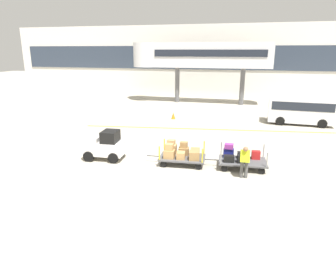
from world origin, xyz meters
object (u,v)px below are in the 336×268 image
Objects in this scene: baggage_tug at (105,146)px; baggage_cart_lead at (181,153)px; safety_cone_near at (173,116)px; shuttle_van at (301,109)px; baggage_cart_middle at (240,158)px; baggage_handler at (245,160)px.

baggage_tug is 4.10m from baggage_cart_lead.
safety_cone_near is at bearing 105.51° from baggage_cart_lead.
baggage_cart_middle is at bearing -112.64° from shuttle_van.
baggage_tug reaches higher than baggage_handler.
shuttle_van is (11.41, 11.03, 0.48)m from baggage_tug.
baggage_handler reaches higher than safety_cone_near.
shuttle_van reaches higher than baggage_cart_lead.
baggage_tug is 0.71× the size of baggage_cart_lead.
baggage_handler is at bearing -109.53° from shuttle_van.
shuttle_van is (7.32, 10.73, 0.67)m from baggage_cart_lead.
baggage_handler is at bearing -61.81° from safety_cone_near.
shuttle_van is 10.17m from safety_cone_near.
shuttle_van reaches higher than baggage_cart_middle.
baggage_tug is at bearing -97.23° from safety_cone_near.
baggage_cart_middle is (7.02, 0.52, -0.26)m from baggage_tug.
shuttle_van is at bearing 67.36° from baggage_cart_middle.
safety_cone_near is (-2.78, 10.01, -0.29)m from baggage_cart_lead.
baggage_tug reaches higher than baggage_cart_middle.
baggage_tug is 0.44× the size of shuttle_van.
baggage_cart_lead is 13.01m from shuttle_van.
shuttle_van is 8.89× the size of safety_cone_near.
baggage_handler reaches higher than baggage_cart_middle.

